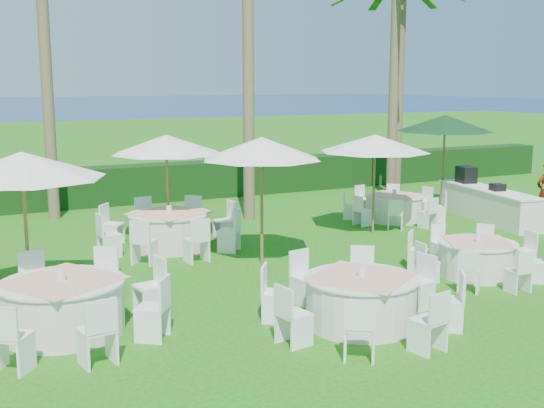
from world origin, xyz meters
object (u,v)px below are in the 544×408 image
at_px(banquet_table_e, 170,229).
at_px(banquet_table_f, 394,207).
at_px(banquet_table_c, 477,258).
at_px(umbrella_c, 166,144).
at_px(umbrella_b, 262,148).
at_px(umbrella_d, 375,143).
at_px(umbrella_a, 22,165).
at_px(umbrella_green, 445,123).
at_px(banquet_table_b, 361,299).
at_px(banquet_table_a, 63,305).
at_px(buffet_table, 487,203).

xyz_separation_m(banquet_table_e, banquet_table_f, (6.69, 0.37, -0.07)).
height_order(banquet_table_c, banquet_table_e, banquet_table_e).
bearing_deg(banquet_table_e, umbrella_c, 75.01).
xyz_separation_m(umbrella_b, umbrella_d, (3.85, 1.44, -0.16)).
bearing_deg(banquet_table_c, umbrella_c, 130.90).
height_order(umbrella_a, umbrella_green, umbrella_green).
relative_size(banquet_table_e, umbrella_b, 1.25).
height_order(banquet_table_c, umbrella_d, umbrella_d).
xyz_separation_m(banquet_table_b, banquet_table_c, (3.68, 1.37, -0.06)).
distance_m(banquet_table_a, banquet_table_f, 11.02).
distance_m(banquet_table_b, umbrella_b, 4.60).
xyz_separation_m(umbrella_d, buffet_table, (3.84, -0.02, -1.84)).
bearing_deg(banquet_table_e, banquet_table_c, -45.27).
distance_m(banquet_table_a, buffet_table, 12.80).
relative_size(banquet_table_f, umbrella_c, 1.08).
relative_size(banquet_table_f, umbrella_a, 1.00).
distance_m(umbrella_green, buffet_table, 2.83).
relative_size(banquet_table_b, banquet_table_e, 0.95).
relative_size(banquet_table_e, banquet_table_f, 1.18).
relative_size(banquet_table_f, umbrella_b, 1.05).
relative_size(banquet_table_c, umbrella_c, 1.05).
bearing_deg(umbrella_d, umbrella_a, -166.61).
height_order(umbrella_green, buffet_table, umbrella_green).
bearing_deg(umbrella_c, umbrella_d, -14.24).
distance_m(umbrella_a, umbrella_c, 4.92).
bearing_deg(banquet_table_b, umbrella_b, 87.65).
height_order(umbrella_d, buffet_table, umbrella_d).
relative_size(banquet_table_a, banquet_table_c, 1.23).
bearing_deg(banquet_table_a, banquet_table_b, -21.57).
relative_size(banquet_table_a, umbrella_green, 1.18).
bearing_deg(buffet_table, banquet_table_a, -162.71).
height_order(umbrella_c, umbrella_green, umbrella_green).
xyz_separation_m(banquet_table_f, buffet_table, (2.37, -1.14, 0.11)).
bearing_deg(umbrella_green, umbrella_c, -176.52).
distance_m(banquet_table_f, umbrella_green, 3.29).
height_order(banquet_table_f, buffet_table, buffet_table).
xyz_separation_m(banquet_table_a, umbrella_c, (3.31, 5.11, 1.95)).
height_order(banquet_table_e, banquet_table_f, banquet_table_e).
bearing_deg(banquet_table_b, banquet_table_f, 50.56).
bearing_deg(banquet_table_b, buffet_table, 35.14).
bearing_deg(umbrella_green, buffet_table, -87.65).
bearing_deg(umbrella_c, banquet_table_c, -49.10).
distance_m(banquet_table_a, umbrella_c, 6.39).
bearing_deg(umbrella_a, banquet_table_b, -36.85).
xyz_separation_m(banquet_table_c, umbrella_green, (4.10, 6.01, 2.26)).
distance_m(umbrella_c, umbrella_d, 5.23).
height_order(banquet_table_c, umbrella_c, umbrella_c).
xyz_separation_m(umbrella_green, buffet_table, (0.08, -1.85, -2.14)).
xyz_separation_m(banquet_table_a, banquet_table_e, (3.16, 4.57, 0.00)).
bearing_deg(umbrella_c, umbrella_green, 3.48).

